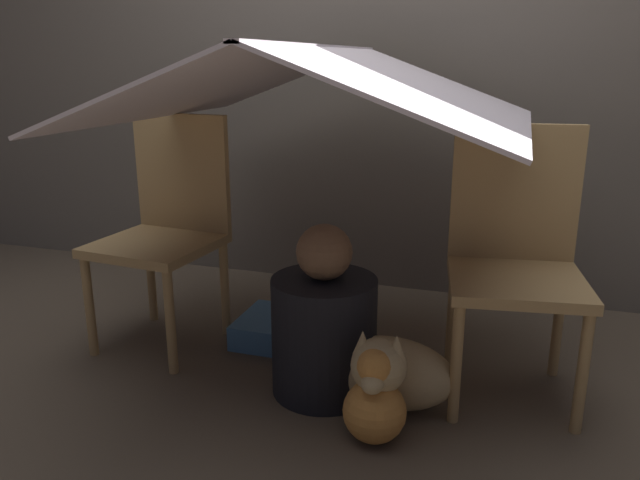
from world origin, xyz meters
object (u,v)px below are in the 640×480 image
chair_left (167,222)px  chair_right (515,253)px  dog (387,371)px  person_front (324,327)px

chair_left → chair_right: bearing=5.1°
chair_left → chair_right: size_ratio=1.00×
chair_right → dog: bearing=-148.3°
person_front → dog: (0.24, -0.07, -0.09)m
chair_right → person_front: chair_right is taller
chair_left → person_front: chair_left is taller
chair_left → person_front: 0.81m
chair_right → person_front: 0.69m
person_front → chair_right: bearing=21.3°
chair_left → chair_right: 1.33m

